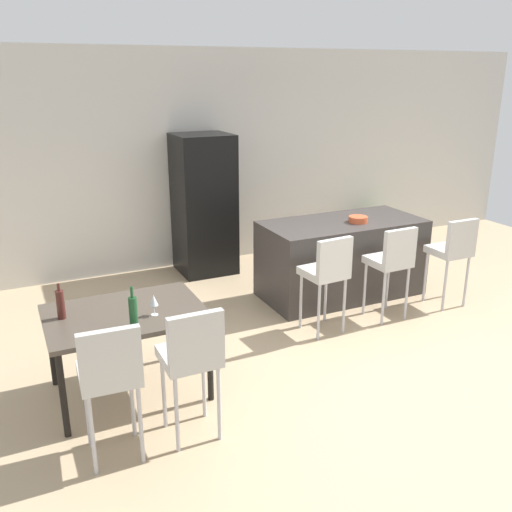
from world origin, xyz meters
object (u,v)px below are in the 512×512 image
(dining_chair_far, at_px, (192,354))
(wine_bottle_far, at_px, (133,311))
(dining_table, at_px, (126,320))
(wine_bottle_near, at_px, (61,304))
(bar_chair_middle, at_px, (392,259))
(refrigerator, at_px, (204,205))
(fruit_bowl, at_px, (358,219))
(potted_plant, at_px, (378,222))
(dining_chair_near, at_px, (110,371))
(bar_chair_left, at_px, (327,270))
(kitchen_island, at_px, (341,258))
(wine_glass_left, at_px, (154,301))
(bar_chair_right, at_px, (453,248))

(dining_chair_far, xyz_separation_m, wine_bottle_far, (-0.28, 0.53, 0.17))
(dining_table, distance_m, wine_bottle_near, 0.52)
(bar_chair_middle, height_order, refrigerator, refrigerator)
(refrigerator, bearing_deg, fruit_bowl, -50.70)
(bar_chair_middle, height_order, potted_plant, bar_chair_middle)
(bar_chair_middle, bearing_deg, wine_bottle_far, -169.28)
(dining_table, bearing_deg, dining_chair_far, -70.87)
(dining_chair_near, xyz_separation_m, refrigerator, (1.92, 3.41, 0.22))
(dining_chair_near, bearing_deg, refrigerator, 60.60)
(dining_chair_far, distance_m, refrigerator, 3.67)
(refrigerator, height_order, fruit_bowl, refrigerator)
(bar_chair_left, bearing_deg, refrigerator, 101.16)
(wine_bottle_near, bearing_deg, kitchen_island, 16.84)
(refrigerator, bearing_deg, wine_glass_left, -117.55)
(dining_table, distance_m, dining_chair_near, 0.87)
(dining_chair_far, relative_size, refrigerator, 0.57)
(bar_chair_middle, bearing_deg, fruit_bowl, 85.96)
(kitchen_island, distance_m, wine_bottle_far, 3.17)
(dining_chair_near, relative_size, wine_glass_left, 6.03)
(bar_chair_left, bearing_deg, wine_bottle_far, -165.28)
(kitchen_island, distance_m, wine_glass_left, 2.93)
(dining_table, xyz_separation_m, fruit_bowl, (2.95, 0.98, 0.28))
(wine_bottle_near, height_order, wine_glass_left, wine_bottle_near)
(dining_table, bearing_deg, bar_chair_right, 3.93)
(wine_glass_left, height_order, refrigerator, refrigerator)
(kitchen_island, xyz_separation_m, bar_chair_left, (-0.73, -0.84, 0.24))
(kitchen_island, height_order, wine_glass_left, kitchen_island)
(bar_chair_right, bearing_deg, dining_chair_near, -165.07)
(wine_glass_left, relative_size, potted_plant, 0.29)
(bar_chair_left, height_order, dining_chair_far, same)
(wine_bottle_near, bearing_deg, dining_chair_near, -78.31)
(dining_chair_far, xyz_separation_m, potted_plant, (4.20, 3.40, -0.35))
(bar_chair_left, xyz_separation_m, wine_bottle_near, (-2.57, -0.16, 0.16))
(wine_bottle_far, height_order, potted_plant, wine_bottle_far)
(bar_chair_left, distance_m, dining_chair_far, 2.11)
(refrigerator, relative_size, fruit_bowl, 8.38)
(potted_plant, bearing_deg, bar_chair_right, -107.44)
(bar_chair_right, xyz_separation_m, dining_chair_far, (-3.48, -1.08, 0.00))
(dining_chair_near, xyz_separation_m, fruit_bowl, (3.24, 1.80, 0.26))
(wine_bottle_far, distance_m, fruit_bowl, 3.21)
(wine_bottle_near, bearing_deg, bar_chair_middle, 2.79)
(bar_chair_middle, distance_m, wine_bottle_far, 2.95)
(dining_chair_far, bearing_deg, dining_table, 109.13)
(fruit_bowl, bearing_deg, bar_chair_left, -140.15)
(dining_chair_near, relative_size, potted_plant, 1.75)
(dining_table, distance_m, refrigerator, 3.07)
(wine_glass_left, bearing_deg, bar_chair_right, 6.66)
(kitchen_island, height_order, dining_chair_far, dining_chair_far)
(bar_chair_right, xyz_separation_m, refrigerator, (-2.13, 2.33, 0.22))
(refrigerator, height_order, potted_plant, refrigerator)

